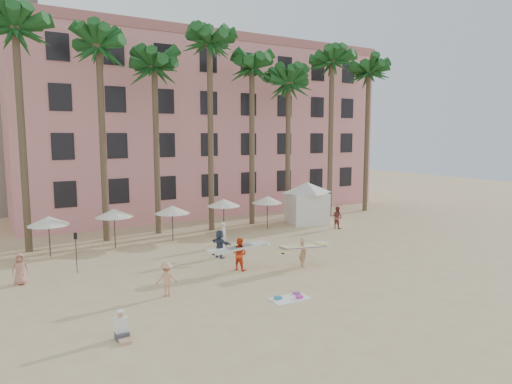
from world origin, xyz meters
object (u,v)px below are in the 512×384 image
at_px(carrier_yellow, 303,250).
at_px(carrier_white, 240,253).
at_px(cabana, 307,199).
at_px(pink_hotel, 197,129).

distance_m(carrier_yellow, carrier_white, 3.63).
height_order(cabana, carrier_yellow, cabana).
distance_m(cabana, carrier_yellow, 13.07).
xyz_separation_m(pink_hotel, cabana, (4.12, -13.15, -5.93)).
bearing_deg(pink_hotel, carrier_white, -108.43).
xyz_separation_m(cabana, carrier_yellow, (-8.08, -10.21, -1.11)).
bearing_deg(carrier_yellow, pink_hotel, 80.38).
bearing_deg(carrier_yellow, cabana, 51.63).
relative_size(pink_hotel, carrier_yellow, 11.95).
xyz_separation_m(carrier_yellow, carrier_white, (-3.38, 1.32, 0.02)).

